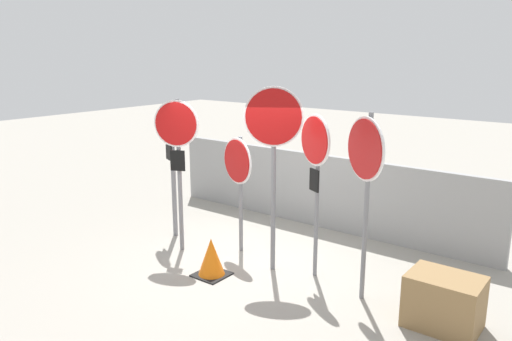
% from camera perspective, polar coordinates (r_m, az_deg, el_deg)
% --- Properties ---
extents(ground_plane, '(40.00, 40.00, 0.00)m').
position_cam_1_polar(ground_plane, '(8.07, -1.07, -10.47)').
color(ground_plane, gray).
extents(fence_back, '(6.71, 0.12, 1.40)m').
position_cam_1_polar(fence_back, '(9.55, 7.15, -2.28)').
color(fence_back, gray).
rests_on(fence_back, ground).
extents(stop_sign_0, '(0.62, 0.30, 2.40)m').
position_cam_1_polar(stop_sign_0, '(8.85, -9.81, 2.74)').
color(stop_sign_0, slate).
rests_on(stop_sign_0, ground).
extents(stop_sign_1, '(0.70, 0.33, 2.54)m').
position_cam_1_polar(stop_sign_1, '(8.11, -8.99, 3.16)').
color(stop_sign_1, slate).
rests_on(stop_sign_1, ground).
extents(stop_sign_2, '(0.73, 0.25, 1.95)m').
position_cam_1_polar(stop_sign_2, '(8.07, -2.07, 0.11)').
color(stop_sign_2, slate).
rests_on(stop_sign_2, ground).
extents(stop_sign_3, '(0.76, 0.46, 2.80)m').
position_cam_1_polar(stop_sign_3, '(7.20, 2.01, 3.74)').
color(stop_sign_3, slate).
rests_on(stop_sign_3, ground).
extents(stop_sign_4, '(0.66, 0.36, 2.42)m').
position_cam_1_polar(stop_sign_4, '(7.11, 6.80, 1.43)').
color(stop_sign_4, slate).
rests_on(stop_sign_4, ground).
extents(stop_sign_5, '(0.71, 0.47, 2.53)m').
position_cam_1_polar(stop_sign_5, '(6.50, 12.38, 0.72)').
color(stop_sign_5, slate).
rests_on(stop_sign_5, ground).
extents(traffic_cone_0, '(0.48, 0.48, 0.58)m').
position_cam_1_polar(traffic_cone_0, '(7.56, -5.13, -9.85)').
color(traffic_cone_0, black).
rests_on(traffic_cone_0, ground).
extents(storage_crate, '(0.85, 0.63, 0.66)m').
position_cam_1_polar(storage_crate, '(6.61, 20.68, -13.86)').
color(storage_crate, olive).
rests_on(storage_crate, ground).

